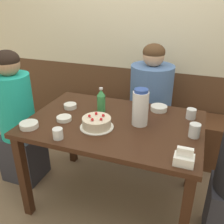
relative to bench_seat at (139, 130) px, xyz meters
name	(u,v)px	position (x,y,z in m)	size (l,w,h in m)	color
ground_plane	(114,198)	(0.00, -0.83, -0.24)	(12.00, 12.00, 0.00)	#846B51
back_wall	(149,31)	(0.00, 0.22, 1.01)	(4.80, 0.04, 2.50)	brown
bench_seat	(139,130)	(0.00, 0.00, 0.00)	(1.83, 0.38, 0.47)	#56331E
dining_table	(114,133)	(0.00, -0.83, 0.41)	(1.26, 0.84, 0.74)	#381E11
birthday_cake	(97,123)	(-0.09, -0.95, 0.54)	(0.24, 0.24, 0.09)	white
water_pitcher	(140,107)	(0.18, -0.80, 0.64)	(0.11, 0.11, 0.27)	white
soju_bottle	(101,100)	(-0.16, -0.69, 0.60)	(0.07, 0.07, 0.20)	#388E4C
napkin_holder	(184,158)	(0.53, -1.17, 0.55)	(0.11, 0.08, 0.11)	white
bowl_soup_white	(29,125)	(-0.53, -1.12, 0.53)	(0.13, 0.13, 0.04)	white
bowl_rice_small	(70,106)	(-0.42, -0.73, 0.53)	(0.10, 0.10, 0.04)	white
bowl_side_dish	(159,108)	(0.27, -0.52, 0.53)	(0.13, 0.13, 0.04)	white
bowl_sauce_shallow	(64,118)	(-0.36, -0.94, 0.52)	(0.11, 0.11, 0.03)	white
glass_water_tall	(58,134)	(-0.26, -1.17, 0.54)	(0.07, 0.07, 0.07)	silver
glass_tumbler_short	(191,114)	(0.52, -0.58, 0.55)	(0.07, 0.07, 0.08)	silver
glass_shot_small	(195,130)	(0.56, -0.85, 0.55)	(0.07, 0.07, 0.09)	silver
person_pale_blue_shirt	(150,106)	(0.13, -0.15, 0.37)	(0.40, 0.40, 1.20)	#33333D
person_grey_tee	(18,123)	(-0.89, -0.83, 0.33)	(0.34, 0.31, 1.20)	#33333D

